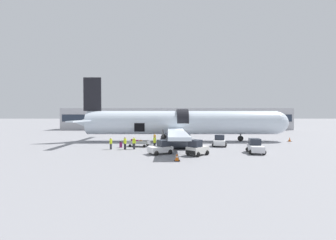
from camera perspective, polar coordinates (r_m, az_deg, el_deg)
ground_plane at (r=35.93m, az=4.30°, el=-6.05°), size 500.00×500.00×0.00m
terminal_strip at (r=72.39m, az=2.10°, el=0.28°), size 71.14×8.83×6.65m
airplane at (r=39.08m, az=2.97°, el=-0.82°), size 37.03×33.11×11.09m
baggage_tug_lead at (r=26.61m, az=-1.77°, el=-7.12°), size 3.15×2.77×1.62m
baggage_tug_mid at (r=25.88m, az=7.30°, el=-7.24°), size 2.81×2.80×1.80m
baggage_tug_rear at (r=29.18m, az=21.24°, el=-6.38°), size 2.29×3.37×1.71m
baggage_tug_spare at (r=33.76m, az=12.91°, el=-5.36°), size 2.45×2.77×1.65m
baggage_cart_loading at (r=33.05m, az=-7.36°, el=-5.85°), size 4.05×2.30×1.08m
ground_crew_loader_a at (r=34.63m, az=0.27°, el=-4.75°), size 0.45×0.62×1.79m
ground_crew_loader_b at (r=31.00m, az=-14.36°, el=-5.71°), size 0.44×0.55×1.57m
ground_crew_driver at (r=30.51m, az=-8.65°, el=-5.73°), size 0.54×0.51×1.65m
ground_crew_supervisor at (r=30.86m, az=-3.46°, el=-5.60°), size 0.41×0.58×1.68m
ground_crew_helper at (r=35.55m, az=-3.44°, el=-4.71°), size 0.51×0.56×1.66m
ground_crew_marshal at (r=30.51m, az=-10.90°, el=-5.73°), size 0.50×0.56×1.65m
suitcase_on_tarmac_upright at (r=32.49m, az=-11.93°, el=-6.20°), size 0.40×0.27×0.84m
safety_cone_nose at (r=44.13m, az=28.44°, el=-4.38°), size 0.62×0.62×0.74m
safety_cone_engine_left at (r=22.71m, az=2.24°, el=-9.46°), size 0.59×0.59×0.74m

